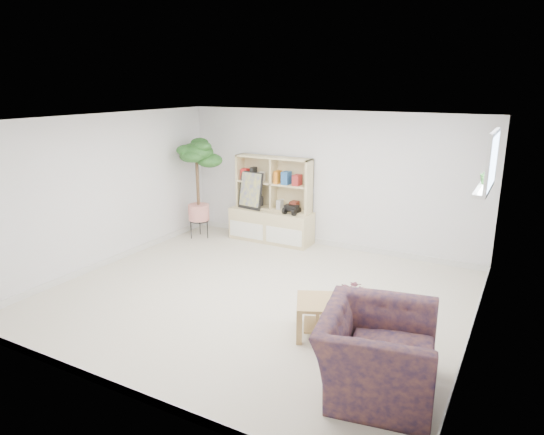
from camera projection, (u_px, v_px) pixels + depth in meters
The scene contains 14 objects.
floor at pixel (256, 296), 6.70m from camera, with size 5.50×5.00×0.01m, color beige.
ceiling at pixel (255, 120), 6.05m from camera, with size 5.50×5.00×0.01m, color white.
walls at pixel (256, 212), 6.38m from camera, with size 5.51×5.01×2.40m.
baseboard at pixel (256, 293), 6.68m from camera, with size 5.50×5.00×0.10m, color silver, non-canonical shape.
window at pixel (493, 161), 5.41m from camera, with size 0.10×0.98×0.68m, color #C6DEFF, non-canonical shape.
window_sill at pixel (484, 189), 5.52m from camera, with size 0.14×1.00×0.04m, color silver.
storage_unit at pixel (271, 200), 8.84m from camera, with size 1.56×0.53×1.56m, color #D2BF87, non-canonical shape.
poster at pixel (251, 190), 8.92m from camera, with size 0.50×0.12×0.69m, color #FFF53B, non-canonical shape.
toy_truck at pixel (292, 209), 8.62m from camera, with size 0.35×0.24×0.18m, color black, non-canonical shape.
coffee_table at pixel (341, 318), 5.62m from camera, with size 1.03×0.56×0.42m, color tan, non-canonical shape.
table_plant at pixel (354, 291), 5.48m from camera, with size 0.27×0.23×0.30m, color #1B571C.
floor_tree at pixel (198, 189), 9.01m from camera, with size 0.69×0.69×1.87m, color #1A4720, non-canonical shape.
armchair at pixel (377, 347), 4.55m from camera, with size 1.20×1.05×0.89m, color #111339.
sill_plant at pixel (487, 173), 5.64m from camera, with size 0.14×0.12×0.26m, color #1A4720.
Camera 1 is at (3.14, -5.30, 2.84)m, focal length 32.00 mm.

